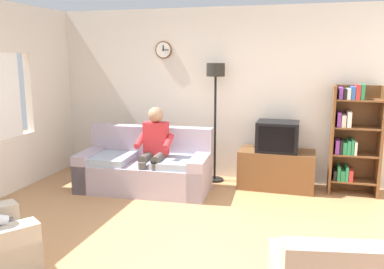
{
  "coord_description": "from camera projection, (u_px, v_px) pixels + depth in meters",
  "views": [
    {
      "loc": [
        1.26,
        -3.73,
        1.96
      ],
      "look_at": [
        -0.03,
        0.79,
        1.04
      ],
      "focal_mm": 37.93,
      "sensor_mm": 36.0,
      "label": 1
    }
  ],
  "objects": [
    {
      "name": "couch",
      "position": [
        145.0,
        169.0,
        6.0
      ],
      "size": [
        1.95,
        1.0,
        0.9
      ],
      "color": "#A899A8",
      "rests_on": "ground_plane"
    },
    {
      "name": "tv_stand",
      "position": [
        276.0,
        169.0,
        6.07
      ],
      "size": [
        1.1,
        0.56,
        0.58
      ],
      "color": "brown",
      "rests_on": "ground_plane"
    },
    {
      "name": "tv",
      "position": [
        277.0,
        136.0,
        5.95
      ],
      "size": [
        0.6,
        0.49,
        0.44
      ],
      "color": "black",
      "rests_on": "tv_stand"
    },
    {
      "name": "person_on_couch",
      "position": [
        154.0,
        146.0,
        5.78
      ],
      "size": [
        0.53,
        0.55,
        1.24
      ],
      "color": "red",
      "rests_on": "ground_plane"
    },
    {
      "name": "bookshelf",
      "position": [
        352.0,
        137.0,
        5.75
      ],
      "size": [
        0.68,
        0.36,
        1.58
      ],
      "color": "brown",
      "rests_on": "ground_plane"
    },
    {
      "name": "ground_plane",
      "position": [
        174.0,
        246.0,
        4.23
      ],
      "size": [
        12.0,
        12.0,
        0.0
      ],
      "primitive_type": "plane",
      "color": "#B27F51"
    },
    {
      "name": "back_wall_assembly",
      "position": [
        226.0,
        94.0,
        6.49
      ],
      "size": [
        6.2,
        0.17,
        2.7
      ],
      "color": "silver",
      "rests_on": "ground_plane"
    },
    {
      "name": "floor_lamp",
      "position": [
        215.0,
        89.0,
        6.2
      ],
      "size": [
        0.28,
        0.28,
        1.85
      ],
      "color": "black",
      "rests_on": "ground_plane"
    }
  ]
}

